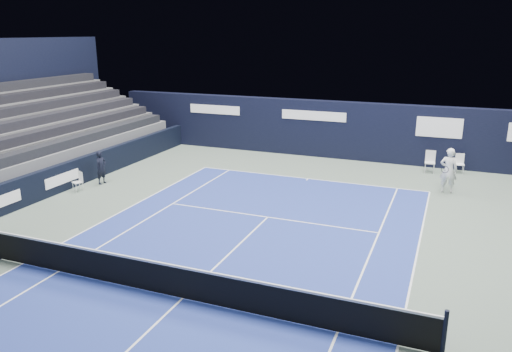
{
  "coord_description": "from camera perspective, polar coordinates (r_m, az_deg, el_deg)",
  "views": [
    {
      "loc": [
        6.1,
        -10.08,
        6.73
      ],
      "look_at": [
        -0.82,
        7.26,
        1.3
      ],
      "focal_mm": 35.0,
      "sensor_mm": 36.0,
      "label": 1
    }
  ],
  "objects": [
    {
      "name": "ground",
      "position": [
        15.11,
        -4.59,
        -10.29
      ],
      "size": [
        48.0,
        48.0,
        0.0
      ],
      "primitive_type": "plane",
      "color": "#56665A",
      "rests_on": "ground"
    },
    {
      "name": "court_surface",
      "position": [
        13.56,
        -8.42,
        -13.71
      ],
      "size": [
        10.97,
        23.77,
        0.01
      ],
      "primitive_type": "cube",
      "color": "navy",
      "rests_on": "ground"
    },
    {
      "name": "folding_chair_back_a",
      "position": [
        26.06,
        19.28,
        1.73
      ],
      "size": [
        0.51,
        0.49,
        1.08
      ],
      "rotation": [
        0.0,
        0.0,
        0.06
      ],
      "color": "silver",
      "rests_on": "ground"
    },
    {
      "name": "folding_chair_back_b",
      "position": [
        26.51,
        22.24,
        1.49
      ],
      "size": [
        0.47,
        0.46,
        0.95
      ],
      "rotation": [
        0.0,
        0.0,
        0.13
      ],
      "color": "white",
      "rests_on": "ground"
    },
    {
      "name": "line_judge_chair",
      "position": [
        23.1,
        -19.58,
        -0.43
      ],
      "size": [
        0.49,
        0.48,
        0.85
      ],
      "rotation": [
        0.0,
        0.0,
        -0.42
      ],
      "color": "white",
      "rests_on": "ground"
    },
    {
      "name": "line_judge",
      "position": [
        23.76,
        -17.28,
        0.93
      ],
      "size": [
        0.44,
        0.6,
        1.53
      ],
      "primitive_type": "imported",
      "rotation": [
        0.0,
        0.0,
        1.43
      ],
      "color": "black",
      "rests_on": "ground"
    },
    {
      "name": "court_markings",
      "position": [
        13.56,
        -8.42,
        -13.68
      ],
      "size": [
        11.03,
        23.83,
        0.0
      ],
      "color": "white",
      "rests_on": "court_surface"
    },
    {
      "name": "tennis_net",
      "position": [
        13.32,
        -8.51,
        -11.82
      ],
      "size": [
        12.9,
        0.1,
        1.1
      ],
      "color": "black",
      "rests_on": "ground"
    },
    {
      "name": "back_sponsor_wall",
      "position": [
        27.75,
        8.72,
        5.28
      ],
      "size": [
        26.0,
        0.63,
        3.1
      ],
      "color": "black",
      "rests_on": "ground"
    },
    {
      "name": "side_barrier_left",
      "position": [
        23.2,
        -21.59,
        -0.26
      ],
      "size": [
        0.33,
        22.0,
        1.2
      ],
      "color": "black",
      "rests_on": "ground"
    },
    {
      "name": "spectator_stand",
      "position": [
        26.24,
        -26.48,
        4.03
      ],
      "size": [
        6.0,
        18.0,
        6.4
      ],
      "color": "#555558",
      "rests_on": "ground"
    },
    {
      "name": "tennis_player",
      "position": [
        22.94,
        21.15,
        0.61
      ],
      "size": [
        0.72,
        0.85,
        1.97
      ],
      "color": "white",
      "rests_on": "ground"
    }
  ]
}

